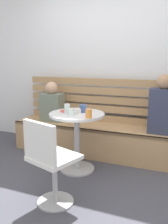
{
  "coord_description": "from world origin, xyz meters",
  "views": [
    {
      "loc": [
        1.02,
        -2.02,
        1.38
      ],
      "look_at": [
        -0.07,
        0.66,
        0.75
      ],
      "focal_mm": 38.66,
      "sensor_mm": 36.0,
      "label": 1
    }
  ],
  "objects": [
    {
      "name": "cup_glass_short",
      "position": [
        -0.16,
        0.48,
        0.78
      ],
      "size": [
        0.08,
        0.08,
        0.08
      ],
      "primitive_type": "cylinder",
      "color": "silver",
      "rests_on": "cafe_table"
    },
    {
      "name": "back_wall",
      "position": [
        0.0,
        1.64,
        1.45
      ],
      "size": [
        5.2,
        0.1,
        2.9
      ],
      "primitive_type": "cube",
      "color": "silver",
      "rests_on": "ground"
    },
    {
      "name": "person_child_left",
      "position": [
        -0.83,
        1.2,
        0.71
      ],
      "size": [
        0.34,
        0.22,
        0.61
      ],
      "color": "slate",
      "rests_on": "booth_bench"
    },
    {
      "name": "white_chair",
      "position": [
        -0.07,
        -0.2,
        0.46
      ],
      "size": [
        0.51,
        0.51,
        0.85
      ],
      "color": "#ADADB2",
      "rests_on": "ground"
    },
    {
      "name": "cafe_table",
      "position": [
        -0.15,
        0.61,
        0.52
      ],
      "size": [
        0.68,
        0.68,
        0.74
      ],
      "color": "#ADADB2",
      "rests_on": "ground"
    },
    {
      "name": "cup_mug_blue",
      "position": [
        -0.1,
        0.69,
        0.79
      ],
      "size": [
        0.08,
        0.08,
        0.09
      ],
      "primitive_type": "cylinder",
      "color": "#3D5B9E",
      "rests_on": "cafe_table"
    },
    {
      "name": "cup_glass_tall",
      "position": [
        -0.24,
        0.53,
        0.8
      ],
      "size": [
        0.07,
        0.07,
        0.12
      ],
      "primitive_type": "cylinder",
      "color": "silver",
      "rests_on": "cafe_table"
    },
    {
      "name": "cup_espresso_small",
      "position": [
        -0.11,
        0.59,
        0.77
      ],
      "size": [
        0.06,
        0.06,
        0.05
      ],
      "primitive_type": "cylinder",
      "color": "silver",
      "rests_on": "cafe_table"
    },
    {
      "name": "person_adult",
      "position": [
        0.81,
        1.17,
        0.78
      ],
      "size": [
        0.34,
        0.22,
        0.76
      ],
      "color": "#333851",
      "rests_on": "booth_bench"
    },
    {
      "name": "ground",
      "position": [
        0.0,
        0.0,
        0.0
      ],
      "size": [
        8.0,
        8.0,
        0.0
      ],
      "primitive_type": "plane",
      "color": "#42424C"
    },
    {
      "name": "plate_small",
      "position": [
        -0.3,
        0.65,
        0.75
      ],
      "size": [
        0.17,
        0.17,
        0.01
      ],
      "primitive_type": "cylinder",
      "color": "#DB4C42",
      "rests_on": "cafe_table"
    },
    {
      "name": "booth_bench",
      "position": [
        0.0,
        1.2,
        0.22
      ],
      "size": [
        2.7,
        0.52,
        0.44
      ],
      "color": "tan",
      "rests_on": "ground"
    },
    {
      "name": "booth_backrest",
      "position": [
        0.0,
        1.44,
        0.78
      ],
      "size": [
        2.65,
        0.04,
        0.66
      ],
      "color": "#A68157",
      "rests_on": "booth_bench"
    },
    {
      "name": "cup_tumbler_orange",
      "position": [
        0.08,
        0.43,
        0.79
      ],
      "size": [
        0.07,
        0.07,
        0.1
      ],
      "primitive_type": "cylinder",
      "color": "orange",
      "rests_on": "cafe_table"
    }
  ]
}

